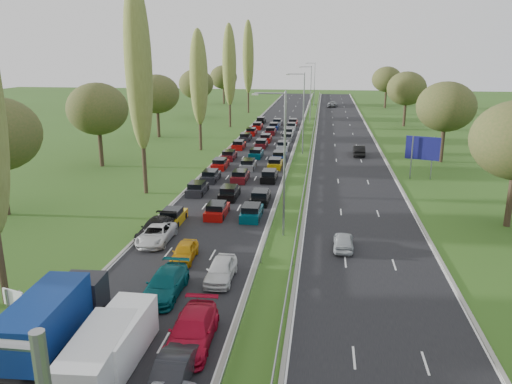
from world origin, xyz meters
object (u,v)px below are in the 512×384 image
(white_van_front, at_px, (121,335))
(info_sign, at_px, (14,302))
(blue_lorry, at_px, (55,319))
(direction_sign, at_px, (423,150))
(near_car_3, at_px, (156,228))
(white_van_rear, at_px, (101,355))
(near_car_2, at_px, (156,234))

(white_van_front, relative_size, info_sign, 2.65)
(blue_lorry, bearing_deg, info_sign, 146.93)
(direction_sign, bearing_deg, near_car_3, -137.31)
(info_sign, bearing_deg, direction_sign, 52.64)
(white_van_rear, relative_size, info_sign, 2.69)
(white_van_front, height_order, direction_sign, direction_sign)
(near_car_2, distance_m, white_van_front, 15.73)
(info_sign, xyz_separation_m, direction_sign, (28.80, 37.72, 2.20))
(white_van_front, height_order, white_van_rear, white_van_rear)
(near_car_2, relative_size, direction_sign, 0.96)
(near_car_3, relative_size, white_van_front, 0.95)
(white_van_front, bearing_deg, direction_sign, 62.09)
(white_van_rear, height_order, direction_sign, direction_sign)
(white_van_front, xyz_separation_m, info_sign, (-7.19, 2.13, 0.23))
(white_van_front, bearing_deg, near_car_2, 102.95)
(white_van_front, distance_m, info_sign, 7.50)
(near_car_3, distance_m, direction_sign, 34.64)
(info_sign, bearing_deg, near_car_2, 73.89)
(near_car_2, bearing_deg, white_van_front, -77.70)
(near_car_2, bearing_deg, white_van_rear, -79.83)
(blue_lorry, relative_size, white_van_front, 1.47)
(near_car_2, distance_m, near_car_3, 1.16)
(near_car_2, height_order, info_sign, info_sign)
(direction_sign, bearing_deg, near_car_2, -135.56)
(blue_lorry, bearing_deg, white_van_front, -2.12)
(near_car_2, bearing_deg, near_car_3, 110.03)
(blue_lorry, distance_m, direction_sign, 47.15)
(near_car_3, relative_size, blue_lorry, 0.65)
(blue_lorry, relative_size, white_van_rear, 1.45)
(white_van_front, bearing_deg, near_car_3, 103.48)
(near_car_3, xyz_separation_m, info_sign, (-3.42, -14.32, 0.59))
(white_van_front, relative_size, white_van_rear, 0.99)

